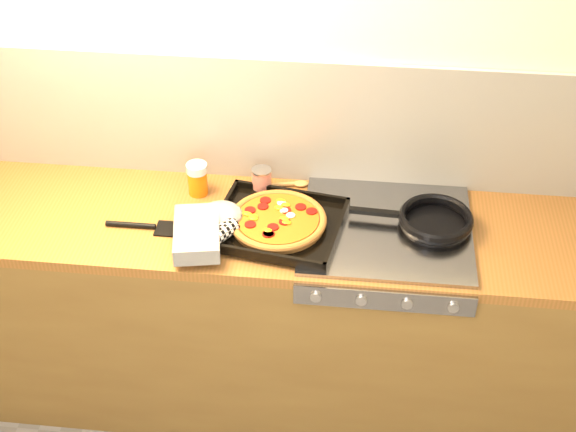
# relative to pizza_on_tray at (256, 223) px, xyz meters

# --- Properties ---
(room_shell) EXTENTS (3.20, 3.20, 3.20)m
(room_shell) POSITION_rel_pizza_on_tray_xyz_m (0.01, 0.36, 0.20)
(room_shell) COLOR white
(room_shell) RESTS_ON ground
(counter_run) EXTENTS (3.20, 0.62, 0.90)m
(counter_run) POSITION_rel_pizza_on_tray_xyz_m (0.01, 0.07, -0.50)
(counter_run) COLOR brown
(counter_run) RESTS_ON ground
(stovetop) EXTENTS (0.60, 0.56, 0.02)m
(stovetop) POSITION_rel_pizza_on_tray_xyz_m (0.46, 0.07, -0.04)
(stovetop) COLOR gray
(stovetop) RESTS_ON counter_run
(pizza_on_tray) EXTENTS (0.61, 0.49, 0.07)m
(pizza_on_tray) POSITION_rel_pizza_on_tray_xyz_m (0.00, 0.00, 0.00)
(pizza_on_tray) COLOR black
(pizza_on_tray) RESTS_ON stovetop
(frying_pan) EXTENTS (0.45, 0.28, 0.04)m
(frying_pan) POSITION_rel_pizza_on_tray_xyz_m (0.62, 0.10, -0.01)
(frying_pan) COLOR black
(frying_pan) RESTS_ON stovetop
(tomato_can) EXTENTS (0.09, 0.09, 0.11)m
(tomato_can) POSITION_rel_pizza_on_tray_xyz_m (-0.01, 0.25, 0.01)
(tomato_can) COLOR #AC1A0D
(tomato_can) RESTS_ON counter_run
(juice_glass) EXTENTS (0.08, 0.08, 0.13)m
(juice_glass) POSITION_rel_pizza_on_tray_xyz_m (-0.25, 0.22, 0.02)
(juice_glass) COLOR orange
(juice_glass) RESTS_ON counter_run
(wooden_spoon) EXTENTS (0.30, 0.09, 0.02)m
(wooden_spoon) POSITION_rel_pizza_on_tray_xyz_m (0.04, 0.29, -0.04)
(wooden_spoon) COLOR #AA7F48
(wooden_spoon) RESTS_ON counter_run
(black_spatula) EXTENTS (0.28, 0.09, 0.02)m
(black_spatula) POSITION_rel_pizza_on_tray_xyz_m (-0.39, -0.01, -0.04)
(black_spatula) COLOR black
(black_spatula) RESTS_ON counter_run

